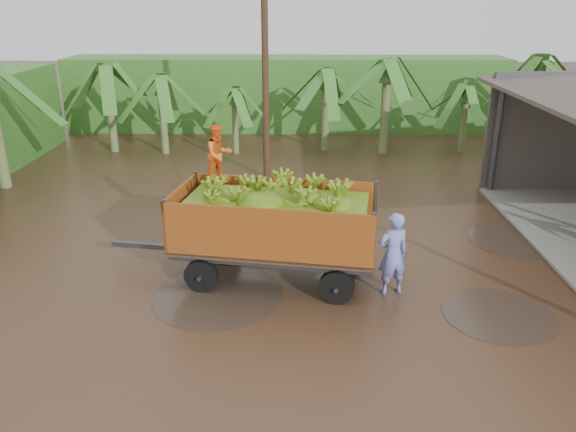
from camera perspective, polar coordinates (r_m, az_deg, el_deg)
The scene contains 6 objects.
ground at distance 14.61m, azimuth 6.61°, elevation -4.55°, with size 100.00×100.00×0.00m, color black.
hedge_north at distance 29.45m, azimuth -0.13°, elevation 12.36°, with size 22.00×3.00×3.60m, color #2D661E.
banana_trailer at distance 13.15m, azimuth -1.34°, elevation -0.68°, with size 6.63×2.98×3.61m.
man_blue at distance 12.81m, azimuth 10.61°, elevation -3.80°, with size 0.71×0.47×1.96m, color #7580D5.
utility_pole at distance 20.49m, azimuth -2.34°, elevation 15.85°, with size 1.20×0.24×8.72m.
banana_plants at distance 20.92m, azimuth -8.39°, elevation 8.75°, with size 24.20×20.39×4.47m.
Camera 1 is at (-1.47, -13.10, 6.30)m, focal length 35.00 mm.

